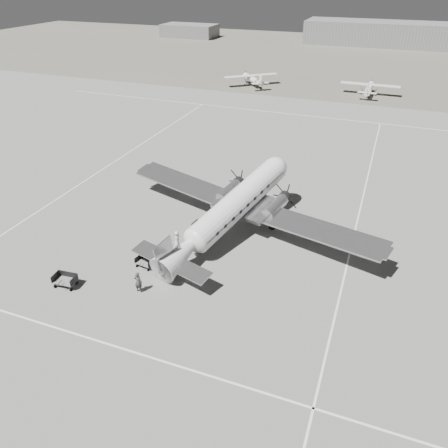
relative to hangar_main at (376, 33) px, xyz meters
The scene contains 16 objects.
ground 120.15m from the hangar_main, 92.39° to the right, with size 260.00×260.00×0.00m, color slate.
taxi_line_near 134.13m from the hangar_main, 92.14° to the right, with size 60.00×0.15×0.01m, color silver.
taxi_line_right 120.25m from the hangar_main, 86.66° to the right, with size 0.15×80.00×0.01m, color silver.
taxi_line_left 112.43m from the hangar_main, 101.81° to the right, with size 0.15×60.00×0.01m, color silver.
taxi_line_horizon 80.22m from the hangar_main, 93.58° to the right, with size 90.00×0.15×0.01m, color silver.
grass_infield 25.71m from the hangar_main, 101.31° to the right, with size 260.00×90.00×0.01m, color #58554A.
hangar_main is the anchor object (origin of this frame).
shed_secondary 60.22m from the hangar_main, behind, with size 18.00×10.00×4.00m, color #5F5F5F.
dc3_airliner 118.58m from the hangar_main, 91.67° to the right, with size 26.89×18.66×5.12m, color #ACACAF, non-canonical shape.
light_plane_left 66.71m from the hangar_main, 106.57° to the right, with size 11.29×9.16×2.34m, color silver, non-canonical shape.
light_plane_right 63.19m from the hangar_main, 86.63° to the right, with size 10.88×8.83×2.26m, color silver, non-canonical shape.
baggage_cart_near 126.03m from the hangar_main, 93.80° to the right, with size 1.47×1.04×0.83m, color #5F5F5F, non-canonical shape.
baggage_cart_far 130.71m from the hangar_main, 95.61° to the right, with size 1.78×1.25×1.00m, color #5F5F5F, non-canonical shape.
ground_crew 128.84m from the hangar_main, 93.20° to the right, with size 0.64×0.42×1.76m, color #333333.
ramp_agent 124.80m from the hangar_main, 93.67° to the right, with size 0.74×0.57×1.51m, color #BABAB7.
passenger 122.27m from the hangar_main, 93.40° to the right, with size 0.72×0.47×1.48m, color beige.
Camera 1 is at (12.91, -30.29, 21.17)m, focal length 35.00 mm.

